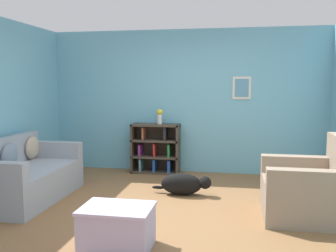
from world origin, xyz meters
The scene contains 8 objects.
ground_plane centered at (0.00, 0.00, 0.00)m, with size 14.00×14.00×0.00m, color brown.
wall_back centered at (0.00, 2.25, 1.30)m, with size 5.60×0.13×2.60m.
couch centered at (-2.01, 0.11, 0.32)m, with size 0.92×1.72×0.86m.
bookshelf centered at (-0.52, 2.03, 0.44)m, with size 0.87×0.34×0.90m.
recliner_chair centered at (1.83, 0.08, 0.35)m, with size 1.02×0.99×1.00m.
coffee_table centered at (-0.22, -1.18, 0.23)m, with size 0.70×0.52×0.42m.
dog centered at (0.17, 0.72, 0.16)m, with size 0.89×0.29×0.32m.
vase centered at (-0.45, 2.01, 1.05)m, with size 0.11×0.11×0.27m.
Camera 1 is at (0.91, -4.58, 1.62)m, focal length 40.00 mm.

